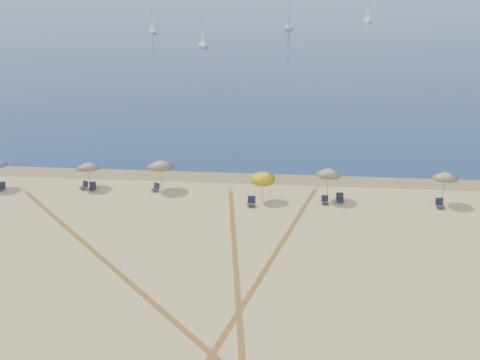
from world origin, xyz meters
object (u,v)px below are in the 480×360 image
object	(u,v)px
sailboat_1	(203,37)
chair_6	(325,200)
chair_4	(156,188)
sailboat_3	(368,15)
sailboat_0	(152,25)
chair_3	(93,187)
umbrella_5	(446,175)
umbrella_1	(87,165)
chair_2	(84,186)
chair_1	(2,187)
chair_8	(440,204)
umbrella_2	(161,163)
umbrella_4	(329,172)
chair_7	(340,198)
umbrella_3	(263,176)
sailboat_2	(289,19)
chair_5	(251,202)

from	to	relation	value
sailboat_1	chair_6	bearing A→B (deg)	-99.78
chair_4	sailboat_3	distance (m)	161.60
sailboat_0	sailboat_3	size ratio (longest dim) A/B	0.92
chair_3	umbrella_5	bearing A→B (deg)	-11.57
umbrella_1	chair_3	bearing A→B (deg)	-52.04
umbrella_1	sailboat_0	size ratio (longest dim) A/B	0.32
chair_2	chair_4	world-z (taller)	chair_2
umbrella_1	chair_1	world-z (taller)	umbrella_1
umbrella_1	chair_4	xyz separation A→B (m)	(5.67, -0.39, -1.63)
umbrella_5	chair_8	size ratio (longest dim) A/B	3.53
umbrella_2	chair_3	size ratio (longest dim) A/B	3.51
umbrella_4	chair_1	size ratio (longest dim) A/B	3.95
umbrella_4	chair_1	xyz separation A→B (m)	(-26.32, -0.39, -2.01)
sailboat_0	sailboat_3	bearing A→B (deg)	-1.34
umbrella_2	sailboat_3	world-z (taller)	sailboat_3
chair_7	sailboat_3	distance (m)	159.76
umbrella_5	chair_7	world-z (taller)	umbrella_5
sailboat_0	umbrella_3	bearing A→B (deg)	-104.20
umbrella_5	sailboat_0	xyz separation A→B (m)	(-51.22, 119.04, -0.14)
chair_3	sailboat_1	distance (m)	89.41
chair_1	chair_7	world-z (taller)	chair_7
umbrella_2	sailboat_2	distance (m)	131.22
umbrella_2	chair_6	world-z (taller)	umbrella_2
umbrella_4	chair_7	bearing A→B (deg)	-24.73
chair_1	chair_4	bearing A→B (deg)	3.25
sailboat_0	sailboat_2	world-z (taller)	sailboat_2
umbrella_1	sailboat_1	world-z (taller)	sailboat_1
chair_8	chair_2	bearing A→B (deg)	171.81
umbrella_4	sailboat_0	distance (m)	126.33
chair_7	sailboat_2	xyz separation A→B (m)	(-4.08, 132.20, 2.69)
umbrella_4	chair_1	distance (m)	26.40
chair_3	chair_5	size ratio (longest dim) A/B	1.00
chair_2	umbrella_2	bearing A→B (deg)	29.42
umbrella_2	chair_4	xyz separation A→B (m)	(-0.39, -0.44, -1.94)
chair_8	sailboat_3	distance (m)	159.35
umbrella_5	chair_6	size ratio (longest dim) A/B	4.13
umbrella_1	chair_2	size ratio (longest dim) A/B	2.85
umbrella_5	chair_7	size ratio (longest dim) A/B	3.72
umbrella_4	sailboat_3	world-z (taller)	sailboat_3
chair_1	chair_6	world-z (taller)	chair_1
chair_3	sailboat_3	distance (m)	163.11
umbrella_1	chair_8	size ratio (longest dim) A/B	3.03
umbrella_2	sailboat_0	xyz separation A→B (m)	(-29.13, 118.04, -0.06)
umbrella_3	umbrella_4	world-z (taller)	umbrella_4
umbrella_5	sailboat_2	world-z (taller)	sailboat_2
chair_2	sailboat_0	world-z (taller)	sailboat_0
chair_3	sailboat_2	size ratio (longest dim) A/B	0.07
chair_1	chair_6	bearing A→B (deg)	-1.96
umbrella_2	chair_1	distance (m)	13.18
chair_5	chair_8	distance (m)	14.21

